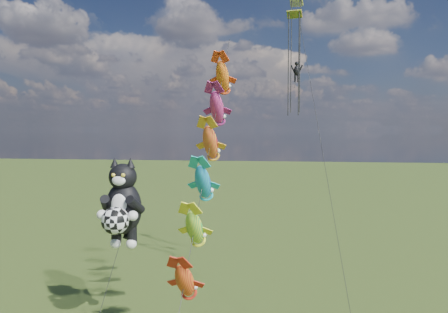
# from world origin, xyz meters

# --- Properties ---
(cat_kite_rig) EXTENTS (2.74, 4.24, 10.44)m
(cat_kite_rig) POSITION_xyz_m (5.00, 5.24, 7.56)
(cat_kite_rig) COLOR #4F3C28
(cat_kite_rig) RESTS_ON ground
(fish_windsock_rig) EXTENTS (1.39, 15.95, 18.51)m
(fish_windsock_rig) POSITION_xyz_m (10.77, 3.08, 10.40)
(fish_windsock_rig) COLOR #4F3C28
(fish_windsock_rig) RESTS_ON ground
(parafoil_rig) EXTENTS (3.86, 17.28, 22.86)m
(parafoil_rig) POSITION_xyz_m (15.90, 13.90, 17.50)
(parafoil_rig) COLOR #4F3C28
(parafoil_rig) RESTS_ON ground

